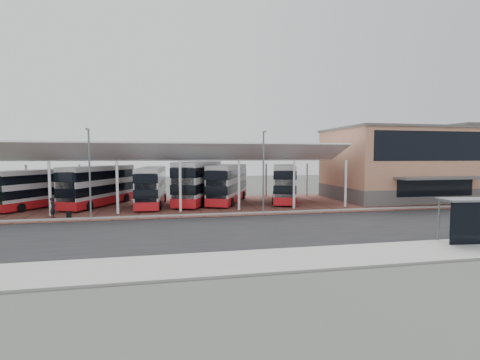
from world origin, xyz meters
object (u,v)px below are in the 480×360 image
Objects in this scene: bus_3 at (199,182)px; bus_4 at (228,184)px; terminal at (402,164)px; bus_2 at (152,187)px; bus_5 at (284,183)px; bus_shelter at (475,216)px; bus_0 at (40,189)px; bus_1 at (99,186)px; pedestrian at (53,208)px.

bus_3 reaches higher than bus_4.
terminal is at bearing 19.09° from bus_3.
bus_2 is 15.89m from bus_5.
bus_2 is at bearing 140.19° from bus_shelter.
bus_4 is (-23.16, 0.63, -2.34)m from terminal.
bus_0 reaches higher than bus_shelter.
bus_5 is at bearing 6.28° from bus_2.
bus_4 reaches higher than bus_5.
bus_2 reaches higher than bus_shelter.
bus_3 is (5.43, 1.20, 0.31)m from bus_2.
bus_shelter is at bearing -16.07° from bus_1.
bus_4 reaches higher than bus_0.
terminal is 23.29m from bus_4.
bus_2 is at bearing -146.59° from bus_3.
bus_5 reaches higher than bus_shelter.
terminal is at bearing 4.13° from bus_2.
bus_3 reaches higher than bus_1.
bus_shelter is (29.43, -15.43, 0.89)m from pedestrian.
bus_3 reaches higher than pedestrian.
terminal reaches higher than bus_5.
bus_5 is (-16.16, 0.44, -2.37)m from terminal.
bus_0 is at bearing -153.93° from bus_1.
bus_4 is at bearing 9.67° from bus_2.
terminal is at bearing 29.95° from bus_0.
bus_4 is (8.87, 0.95, 0.11)m from bus_2.
bus_1 reaches higher than bus_2.
bus_3 is 15.81m from pedestrian.
bus_5 reaches higher than pedestrian.
bus_1 is 21.69m from bus_5.
bus_3 is 3.46m from bus_4.
bus_2 is (5.82, -1.23, -0.08)m from bus_1.
pedestrian is (3.52, -7.39, -1.11)m from bus_0.
bus_shelter is at bearing -42.39° from bus_2.
bus_4 is (20.78, -0.11, 0.21)m from bus_0.
bus_0 is at bearing 32.06° from pedestrian.
terminal reaches higher than bus_shelter.
bus_2 reaches higher than bus_0.
bus_4 is at bearing -164.16° from bus_5.
terminal is 41.13m from pedestrian.
terminal is 9.83× the size of pedestrian.
bus_5 is (15.87, 0.75, 0.08)m from bus_2.
bus_4 reaches higher than bus_2.
bus_2 is at bearing -179.43° from terminal.
bus_2 is (11.90, -1.06, 0.10)m from bus_0.
bus_3 is 27.77m from bus_shelter.
bus_3 reaches higher than bus_0.
bus_3 is at bearing 31.36° from bus_0.
terminal is 1.65× the size of bus_4.
bus_shelter is at bearing -34.79° from bus_3.
bus_3 is 3.34× the size of bus_shelter.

